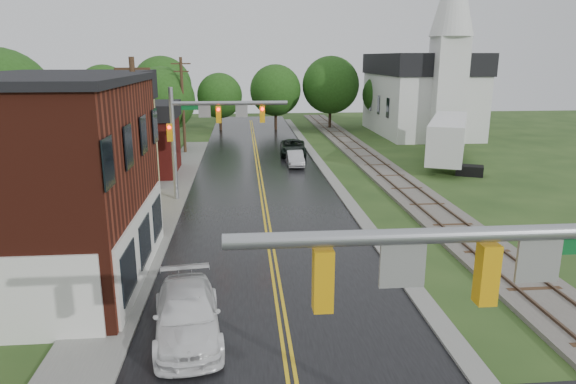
{
  "coord_description": "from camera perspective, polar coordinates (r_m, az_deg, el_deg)",
  "views": [
    {
      "loc": [
        -1.25,
        -5.51,
        8.96
      ],
      "look_at": [
        0.59,
        15.17,
        3.5
      ],
      "focal_mm": 32.0,
      "sensor_mm": 36.0,
      "label": 1
    }
  ],
  "objects": [
    {
      "name": "main_road",
      "position": [
        36.65,
        -2.98,
        0.56
      ],
      "size": [
        10.0,
        90.0,
        0.02
      ],
      "primitive_type": "cube",
      "color": "black",
      "rests_on": "ground"
    },
    {
      "name": "curb_right",
      "position": [
        42.02,
        4.14,
        2.38
      ],
      "size": [
        0.8,
        70.0,
        0.12
      ],
      "primitive_type": "cube",
      "color": "gray",
      "rests_on": "ground"
    },
    {
      "name": "sidewalk_left",
      "position": [
        32.19,
        -13.73,
        -1.87
      ],
      "size": [
        2.4,
        50.0,
        0.12
      ],
      "primitive_type": "cube",
      "color": "gray",
      "rests_on": "ground"
    },
    {
      "name": "yellow_house",
      "position": [
        33.49,
        -21.98,
        3.75
      ],
      "size": [
        8.0,
        7.0,
        6.4
      ],
      "primitive_type": "cube",
      "color": "tan",
      "rests_on": "ground"
    },
    {
      "name": "darkred_building",
      "position": [
        42.0,
        -17.1,
        4.82
      ],
      "size": [
        7.0,
        6.0,
        4.4
      ],
      "primitive_type": "cube",
      "color": "#3F0F0C",
      "rests_on": "ground"
    },
    {
      "name": "church",
      "position": [
        63.02,
        14.93,
        11.41
      ],
      "size": [
        10.4,
        18.4,
        20.0
      ],
      "color": "silver",
      "rests_on": "ground"
    },
    {
      "name": "railroad",
      "position": [
        42.97,
        10.22,
        2.6
      ],
      "size": [
        3.2,
        80.0,
        0.3
      ],
      "color": "#59544C",
      "rests_on": "ground"
    },
    {
      "name": "traffic_signal_near",
      "position": [
        9.73,
        24.99,
        -10.97
      ],
      "size": [
        7.34,
        0.3,
        7.2
      ],
      "color": "gray",
      "rests_on": "ground"
    },
    {
      "name": "traffic_signal_far",
      "position": [
        32.83,
        -9.0,
        7.58
      ],
      "size": [
        7.34,
        0.43,
        7.2
      ],
      "color": "gray",
      "rests_on": "ground"
    },
    {
      "name": "utility_pole_b",
      "position": [
        28.39,
        -16.38,
        5.55
      ],
      "size": [
        1.8,
        0.28,
        9.0
      ],
      "color": "#382616",
      "rests_on": "ground"
    },
    {
      "name": "utility_pole_c",
      "position": [
        50.0,
        -11.6,
        9.57
      ],
      "size": [
        1.8,
        0.28,
        9.0
      ],
      "color": "#382616",
      "rests_on": "ground"
    },
    {
      "name": "tree_left_b",
      "position": [
        41.06,
        -29.25,
        8.35
      ],
      "size": [
        7.6,
        7.6,
        9.69
      ],
      "color": "black",
      "rests_on": "ground"
    },
    {
      "name": "tree_left_c",
      "position": [
        47.34,
        -20.73,
        8.4
      ],
      "size": [
        6.0,
        6.0,
        7.65
      ],
      "color": "black",
      "rests_on": "ground"
    },
    {
      "name": "tree_left_e",
      "position": [
        52.14,
        -13.65,
        9.76
      ],
      "size": [
        6.4,
        6.4,
        8.16
      ],
      "color": "black",
      "rests_on": "ground"
    },
    {
      "name": "suv_dark",
      "position": [
        48.56,
        0.55,
        4.96
      ],
      "size": [
        2.71,
        5.3,
        1.43
      ],
      "primitive_type": "imported",
      "rotation": [
        0.0,
        0.0,
        -0.07
      ],
      "color": "black",
      "rests_on": "ground"
    },
    {
      "name": "sedan_silver",
      "position": [
        43.64,
        0.8,
        3.73
      ],
      "size": [
        1.39,
        3.86,
        1.26
      ],
      "primitive_type": "imported",
      "rotation": [
        0.0,
        0.0,
        -0.01
      ],
      "color": "#A2A2A6",
      "rests_on": "ground"
    },
    {
      "name": "pickup_white",
      "position": [
        17.66,
        -11.14,
        -13.25
      ],
      "size": [
        2.73,
        5.44,
        1.52
      ],
      "primitive_type": "imported",
      "rotation": [
        0.0,
        0.0,
        0.12
      ],
      "color": "white",
      "rests_on": "ground"
    },
    {
      "name": "semi_trailer",
      "position": [
        46.38,
        17.39,
        5.85
      ],
      "size": [
        7.68,
        12.55,
        3.94
      ],
      "color": "black",
      "rests_on": "ground"
    }
  ]
}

